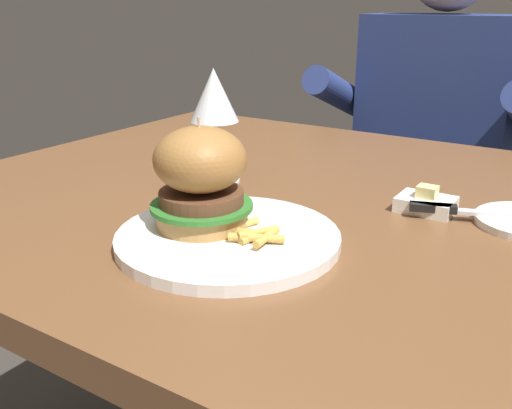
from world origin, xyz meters
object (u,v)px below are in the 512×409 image
main_plate (228,238)px  butter_dish (426,203)px  diner_person (428,182)px  burger_sandwich (201,177)px  wine_glass (214,100)px  table_knife (487,213)px

main_plate → butter_dish: 0.29m
main_plate → diner_person: size_ratio=0.23×
burger_sandwich → butter_dish: size_ratio=1.79×
burger_sandwich → wine_glass: 0.23m
diner_person → butter_dish: bearing=-74.8°
burger_sandwich → wine_glass: bearing=122.3°
butter_dish → diner_person: bearing=105.2°
diner_person → main_plate: bearing=-88.4°
wine_glass → main_plate: bearing=-50.1°
wine_glass → table_knife: 0.42m
burger_sandwich → wine_glass: (-0.12, 0.19, 0.05)m
main_plate → table_knife: table_knife is taller
diner_person → wine_glass: bearing=-100.2°
wine_glass → burger_sandwich: bearing=-57.7°
butter_dish → diner_person: 0.74m
butter_dish → diner_person: diner_person is taller
main_plate → burger_sandwich: (-0.04, 0.00, 0.07)m
wine_glass → diner_person: (0.13, 0.74, -0.31)m
wine_glass → butter_dish: 0.35m
main_plate → butter_dish: size_ratio=3.57×
burger_sandwich → diner_person: (0.01, 0.93, -0.25)m
main_plate → burger_sandwich: 0.08m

